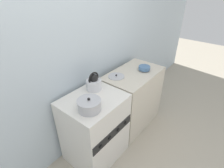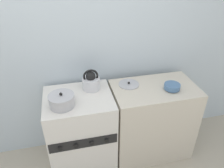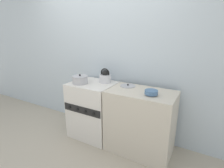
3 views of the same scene
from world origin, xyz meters
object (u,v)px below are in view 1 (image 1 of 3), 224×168
at_px(kettle, 94,83).
at_px(enamel_bowl, 144,68).
at_px(cooking_pot, 89,105).
at_px(loose_pot_lid, 116,76).
at_px(stove, 95,128).

height_order(kettle, enamel_bowl, kettle).
xyz_separation_m(cooking_pot, enamel_bowl, (1.10, 0.01, -0.02)).
bearing_deg(loose_pot_lid, stove, -169.31).
bearing_deg(cooking_pot, kettle, 36.74).
bearing_deg(cooking_pot, enamel_bowl, 0.75).
distance_m(stove, cooking_pot, 0.53).
bearing_deg(stove, loose_pot_lid, 10.69).
bearing_deg(kettle, loose_pot_lid, -3.32).
relative_size(cooking_pot, enamel_bowl, 1.47).
relative_size(kettle, loose_pot_lid, 1.03).
distance_m(enamel_bowl, loose_pot_lid, 0.44).
distance_m(cooking_pot, loose_pot_lid, 0.73).
bearing_deg(enamel_bowl, stove, 174.72).
xyz_separation_m(cooking_pot, loose_pot_lid, (0.70, 0.21, -0.05)).
xyz_separation_m(stove, loose_pot_lid, (0.55, 0.10, 0.45)).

